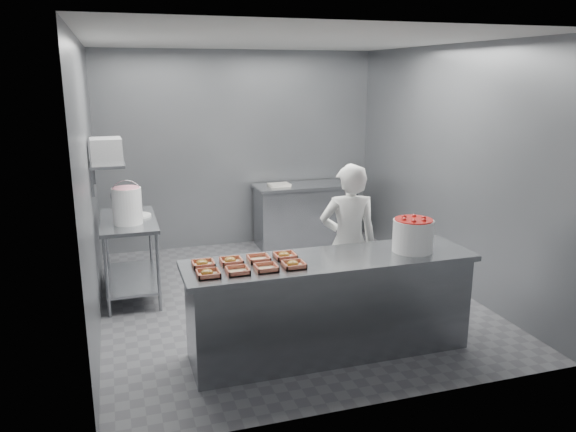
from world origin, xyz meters
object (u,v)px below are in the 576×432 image
object	(u,v)px
prep_table	(130,245)
tray_4	(203,264)
tray_1	(238,270)
tray_5	(231,261)
worker	(348,242)
back_counter	(305,214)
strawberry_tub	(413,234)
tray_3	(293,264)
tray_7	(285,255)
tray_6	(259,258)
tray_0	(208,273)
glaze_bucket	(127,205)
appliance	(106,151)
service_counter	(330,305)
tray_2	(266,267)

from	to	relation	value
prep_table	tray_4	world-z (taller)	tray_4
tray_1	tray_5	bearing A→B (deg)	90.71
tray_1	worker	bearing A→B (deg)	30.87
back_counter	strawberry_tub	size ratio (longest dim) A/B	4.11
tray_3	tray_5	xyz separation A→B (m)	(-0.48, 0.25, 0.00)
tray_7	strawberry_tub	bearing A→B (deg)	-7.82
prep_table	tray_6	bearing A→B (deg)	-60.63
tray_1	strawberry_tub	distance (m)	1.65
tray_7	worker	size ratio (longest dim) A/B	0.12
tray_4	strawberry_tub	world-z (taller)	strawberry_tub
tray_0	worker	distance (m)	1.75
glaze_bucket	tray_6	bearing A→B (deg)	-57.66
worker	tray_0	bearing A→B (deg)	36.42
tray_6	strawberry_tub	size ratio (longest dim) A/B	0.51
back_counter	tray_3	xyz separation A→B (m)	(-1.28, -3.37, 0.47)
tray_0	tray_3	size ratio (longest dim) A/B	1.00
strawberry_tub	appliance	xyz separation A→B (m)	(-2.60, 1.75, 0.64)
tray_3	tray_7	world-z (taller)	same
prep_table	tray_6	world-z (taller)	tray_6
service_counter	tray_4	bearing A→B (deg)	173.65
service_counter	tray_5	bearing A→B (deg)	171.91
prep_table	tray_5	xyz separation A→B (m)	(0.79, -1.83, 0.33)
worker	tray_5	bearing A→B (deg)	31.95
tray_7	worker	distance (m)	1.01
tray_3	tray_7	xyz separation A→B (m)	(0.00, 0.25, 0.00)
worker	strawberry_tub	distance (m)	0.81
back_counter	tray_5	bearing A→B (deg)	-119.44
tray_2	glaze_bucket	world-z (taller)	glaze_bucket
tray_3	tray_7	bearing A→B (deg)	90.00
prep_table	back_counter	xyz separation A→B (m)	(2.55, 1.30, -0.14)
tray_1	tray_5	world-z (taller)	tray_5
appliance	tray_1	bearing A→B (deg)	-64.46
tray_0	strawberry_tub	world-z (taller)	strawberry_tub
prep_table	appliance	size ratio (longest dim) A/B	3.40
back_counter	tray_2	xyz separation A→B (m)	(-1.52, -3.37, 0.47)
tray_0	tray_7	world-z (taller)	same
tray_0	tray_1	distance (m)	0.24
service_counter	worker	xyz separation A→B (m)	(0.46, 0.67, 0.36)
tray_5	tray_7	size ratio (longest dim) A/B	1.00
tray_3	strawberry_tub	size ratio (longest dim) A/B	0.51
tray_0	appliance	bearing A→B (deg)	111.33
appliance	service_counter	bearing A→B (deg)	-45.27
tray_3	tray_4	bearing A→B (deg)	161.15
tray_2	tray_6	world-z (taller)	same
tray_6	appliance	xyz separation A→B (m)	(-1.20, 1.59, 0.78)
glaze_bucket	tray_4	bearing A→B (deg)	-71.42
service_counter	appliance	bearing A→B (deg)	136.80
tray_1	strawberry_tub	xyz separation A→B (m)	(1.64, 0.09, 0.14)
back_counter	tray_4	size ratio (longest dim) A/B	8.01
service_counter	appliance	size ratio (longest dim) A/B	7.37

